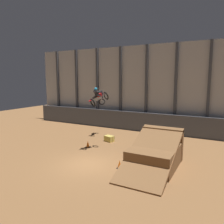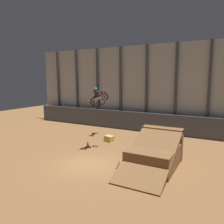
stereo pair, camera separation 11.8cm
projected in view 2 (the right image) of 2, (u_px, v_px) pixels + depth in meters
name	position (u px, v px, depth m)	size (l,w,h in m)	color
ground_plane	(88.00, 164.00, 15.71)	(60.00, 60.00, 0.00)	brown
arena_back_wall	(147.00, 88.00, 25.75)	(32.00, 0.40, 10.04)	#ADB2B7
lower_barrier	(143.00, 122.00, 25.38)	(31.36, 0.20, 2.25)	#474C56
dirt_ramp	(155.00, 154.00, 15.43)	(3.08, 6.02, 2.56)	brown
rider_bike_left_air	(101.00, 97.00, 23.51)	(1.22, 1.82, 1.67)	black
rider_bike_right_air	(98.00, 97.00, 18.61)	(1.47, 1.82, 1.67)	black
traffic_cone_near_ramp	(88.00, 144.00, 19.72)	(0.36, 0.36, 0.58)	black
traffic_cone_arena_edge	(119.00, 164.00, 14.98)	(0.36, 0.36, 0.58)	black
hay_bale_trackside	(109.00, 139.00, 21.50)	(1.03, 0.83, 0.57)	#CCB751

